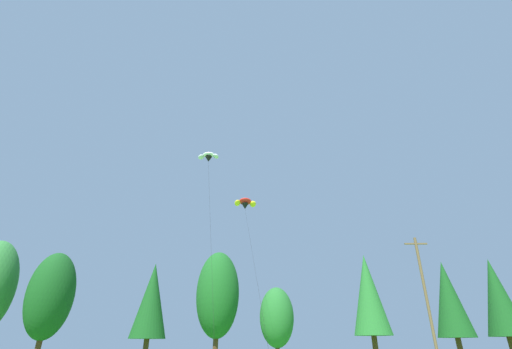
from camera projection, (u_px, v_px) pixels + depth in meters
name	position (u px, v px, depth m)	size (l,w,h in m)	color
treeline_tree_b	(51.00, 295.00, 41.50)	(5.18, 5.18, 12.51)	#472D19
treeline_tree_c	(151.00, 300.00, 41.36)	(4.08, 4.08, 11.26)	#472D19
treeline_tree_d	(218.00, 294.00, 45.63)	(5.47, 5.47, 13.58)	#472D19
treeline_tree_e	(277.00, 317.00, 43.94)	(4.22, 4.22, 8.96)	#472D19
treeline_tree_f	(368.00, 294.00, 42.94)	(4.37, 4.37, 12.60)	#472D19
treeline_tree_g	(449.00, 298.00, 42.66)	(4.19, 4.19, 11.75)	#472D19
treeline_tree_h	(498.00, 296.00, 43.47)	(4.29, 4.29, 12.24)	#472D19
utility_pole	(427.00, 298.00, 32.40)	(2.20, 0.26, 11.84)	brown
parafoil_kite_high_white	(209.00, 157.00, 40.96)	(4.22, 10.04, 21.36)	white
parafoil_kite_mid_red_yellow	(245.00, 204.00, 48.87)	(4.13, 22.37, 19.13)	red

